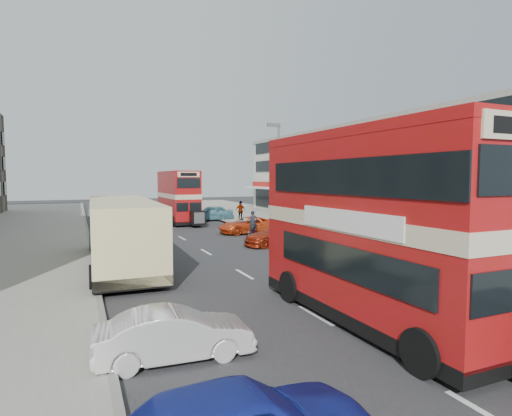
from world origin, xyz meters
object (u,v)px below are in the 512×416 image
street_lamp (278,171)px  car_right_a (280,235)px  bus_second (178,197)px  pedestrian_near (341,230)px  bus_main (376,226)px  coach (122,230)px  cyclist (253,229)px  car_right_c (211,213)px  car_left_front (174,334)px  pedestrian_far (240,211)px  car_right_b (248,225)px

street_lamp → car_right_a: (-1.55, -3.56, -4.10)m
bus_second → pedestrian_near: bus_second is taller
bus_main → street_lamp: bearing=-107.6°
street_lamp → car_right_a: street_lamp is taller
coach → cyclist: (9.33, 5.94, -1.10)m
car_right_c → car_left_front: bearing=-14.8°
coach → pedestrian_near: coach is taller
pedestrian_near → car_right_a: bearing=-47.4°
car_right_a → bus_main: bearing=-17.2°
bus_second → cyclist: 12.49m
bus_main → car_right_c: bearing=-98.5°
car_right_a → cyclist: cyclist is taller
car_left_front → pedestrian_far: 30.65m
pedestrian_near → bus_second: bearing=-97.8°
street_lamp → car_right_b: size_ratio=1.78×
bus_second → cyclist: bus_second is taller
street_lamp → pedestrian_far: (1.21, 10.63, -3.69)m
car_right_a → car_right_c: 16.38m
pedestrian_near → car_right_c: bearing=-109.1°
bus_second → car_right_a: (2.98, -15.51, -1.80)m
bus_main → bus_second: bearing=-92.1°
car_left_front → bus_second: bearing=-9.7°
coach → bus_main: bearing=-60.0°
street_lamp → cyclist: bearing=-176.1°
car_left_front → pedestrian_far: pedestrian_far is taller
car_right_b → cyclist: 2.76m
car_left_front → cyclist: 19.57m
bus_second → car_right_a: size_ratio=1.82×
car_right_c → cyclist: bearing=-0.2°
car_right_c → pedestrian_near: size_ratio=2.78×
car_left_front → car_right_c: car_right_c is taller
car_right_a → pedestrian_far: bearing=167.0°
car_right_c → cyclist: 12.98m
bus_main → car_left_front: size_ratio=2.70×
car_right_b → pedestrian_far: (2.50, 8.09, 0.46)m
car_right_b → car_right_a: bearing=-5.1°
pedestrian_near → pedestrian_far: bearing=-116.1°
pedestrian_near → cyclist: (-4.14, 4.62, -0.30)m
bus_second → bus_main: bearing=87.1°
car_right_c → bus_second: bearing=-72.2°
bus_main → car_right_a: size_ratio=2.10×
car_left_front → car_right_a: bearing=-31.8°
car_right_a → car_right_c: car_right_c is taller
street_lamp → car_left_front: (-11.20, -17.39, -4.18)m
bus_main → car_right_b: (3.95, 19.72, -2.23)m
cyclist → car_right_a: bearing=-84.0°
street_lamp → car_right_b: 5.03m
street_lamp → car_right_a: bearing=-113.5°
cyclist → car_right_c: bearing=85.2°
pedestrian_near → pedestrian_far: (-0.96, 15.38, 0.15)m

